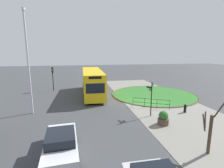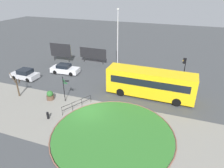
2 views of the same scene
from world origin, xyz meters
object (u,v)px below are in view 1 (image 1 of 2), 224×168
(bollard_foreground, at_px, (185,108))
(car_trailing, at_px, (61,145))
(planter_near_signpost, at_px, (163,119))
(signpost_directional, at_px, (151,96))
(street_tree_bare, at_px, (210,131))
(bus_yellow, at_px, (92,82))
(traffic_light_near, at_px, (53,74))
(lamppost_tall, at_px, (28,60))

(bollard_foreground, distance_m, car_trailing, 12.14)
(car_trailing, distance_m, planter_near_signpost, 8.17)
(signpost_directional, bearing_deg, street_tree_bare, -171.95)
(signpost_directional, relative_size, car_trailing, 0.71)
(bus_yellow, height_order, planter_near_signpost, bus_yellow)
(signpost_directional, distance_m, street_tree_bare, 6.19)
(street_tree_bare, bearing_deg, car_trailing, 80.24)
(street_tree_bare, bearing_deg, traffic_light_near, 30.71)
(signpost_directional, bearing_deg, bollard_foreground, -87.58)
(signpost_directional, height_order, street_tree_bare, street_tree_bare)
(car_trailing, relative_size, planter_near_signpost, 3.92)
(signpost_directional, xyz_separation_m, car_trailing, (-4.68, 7.47, -1.23))
(signpost_directional, relative_size, bollard_foreground, 3.78)
(traffic_light_near, bearing_deg, planter_near_signpost, 23.53)
(bollard_foreground, bearing_deg, car_trailing, 113.44)
(signpost_directional, xyz_separation_m, planter_near_signpost, (-1.98, -0.23, -1.37))
(car_trailing, height_order, lamppost_tall, lamppost_tall)
(lamppost_tall, xyz_separation_m, planter_near_signpost, (-4.82, -11.12, -4.57))
(car_trailing, xyz_separation_m, planter_near_signpost, (2.70, -7.71, -0.15))
(bus_yellow, bearing_deg, traffic_light_near, -121.40)
(lamppost_tall, distance_m, planter_near_signpost, 12.96)
(car_trailing, height_order, traffic_light_near, traffic_light_near)
(lamppost_tall, relative_size, street_tree_bare, 2.96)
(signpost_directional, distance_m, bus_yellow, 10.21)
(bollard_foreground, relative_size, planter_near_signpost, 0.74)
(bollard_foreground, bearing_deg, bus_yellow, 42.71)
(car_trailing, bearing_deg, lamppost_tall, 20.47)
(traffic_light_near, bearing_deg, lamppost_tall, -15.30)
(traffic_light_near, height_order, lamppost_tall, lamppost_tall)
(street_tree_bare, bearing_deg, bus_yellow, 19.76)
(bus_yellow, distance_m, traffic_light_near, 6.84)
(signpost_directional, height_order, car_trailing, signpost_directional)
(bollard_foreground, distance_m, lamppost_tall, 15.52)
(car_trailing, bearing_deg, bus_yellow, -15.71)
(traffic_light_near, bearing_deg, bollard_foreground, 35.88)
(bollard_foreground, distance_m, street_tree_bare, 6.93)
(signpost_directional, relative_size, lamppost_tall, 0.33)
(lamppost_tall, relative_size, planter_near_signpost, 8.32)
(traffic_light_near, bearing_deg, street_tree_bare, 18.57)
(car_trailing, bearing_deg, planter_near_signpost, -74.66)
(bus_yellow, relative_size, planter_near_signpost, 9.18)
(bus_yellow, relative_size, street_tree_bare, 3.27)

